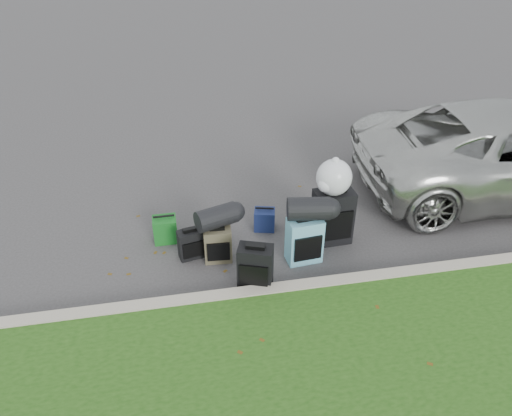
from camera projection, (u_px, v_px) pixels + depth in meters
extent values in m
plane|color=#383535|center=(265.00, 247.00, 7.07)|extent=(120.00, 120.00, 0.00)
cube|color=#9E937F|center=(281.00, 291.00, 6.21)|extent=(120.00, 0.18, 0.15)
cube|color=black|center=(191.00, 244.00, 6.79)|extent=(0.37, 0.25, 0.43)
cube|color=black|center=(255.00, 268.00, 6.22)|extent=(0.49, 0.38, 0.62)
cube|color=#3E3928|center=(218.00, 245.00, 6.71)|extent=(0.38, 0.25, 0.50)
cube|color=teal|center=(304.00, 240.00, 6.67)|extent=(0.48, 0.31, 0.66)
cube|color=black|center=(332.00, 217.00, 7.00)|extent=(0.56, 0.35, 0.81)
cube|color=#16631D|center=(165.00, 229.00, 7.12)|extent=(0.33, 0.27, 0.37)
cube|color=navy|center=(264.00, 220.00, 7.37)|extent=(0.35, 0.30, 0.32)
cylinder|color=black|center=(217.00, 217.00, 6.56)|extent=(0.61, 0.45, 0.29)
cylinder|color=black|center=(309.00, 209.00, 6.43)|extent=(0.59, 0.39, 0.31)
sphere|color=silver|center=(334.00, 177.00, 6.62)|extent=(0.48, 0.48, 0.48)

